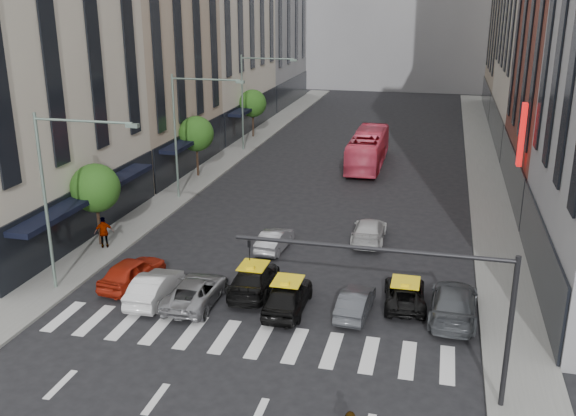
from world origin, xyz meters
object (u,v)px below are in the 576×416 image
Objects in this scene: car_red at (132,272)px; car_white_front at (155,287)px; streetlamp_near at (60,180)px; taxi_left at (254,279)px; taxi_center at (288,296)px; streetlamp_mid at (187,121)px; streetlamp_far at (252,90)px; pedestrian_far at (104,232)px; bus at (368,149)px.

car_white_front is (1.88, -1.35, -0.04)m from car_red.
streetlamp_near reaches higher than taxi_left.
streetlamp_mid is at bearing -54.59° from taxi_center.
streetlamp_mid is 2.05× the size of car_red.
taxi_center is (11.15, -31.39, -5.14)m from streetlamp_far.
pedestrian_far reaches higher than taxi_center.
taxi_left is at bearing -36.13° from taxi_center.
car_red is 28.86m from bus.
taxi_center is 13.32m from pedestrian_far.
streetlamp_far is at bearing -77.85° from car_red.
streetlamp_near is at bearing -90.00° from streetlamp_mid.
streetlamp_far reaches higher than taxi_left.
bus is (2.52, 26.75, 0.84)m from taxi_left.
car_red is (2.64, -14.54, -5.16)m from streetlamp_mid.
bus is at bearing 68.28° from streetlamp_near.
streetlamp_near is 7.45m from pedestrian_far.
bus is at bearing -91.25° from taxi_center.
streetlamp_near is 32.00m from streetlamp_far.
streetlamp_far reaches higher than car_white_front.
car_white_front is (4.53, -15.90, -5.19)m from streetlamp_mid.
streetlamp_near is 16.00m from streetlamp_mid.
taxi_left is at bearing 13.47° from streetlamp_near.
streetlamp_mid is 11.55m from pedestrian_far.
streetlamp_near reaches higher than pedestrian_far.
streetlamp_mid is 1.00× the size of streetlamp_far.
taxi_center is at bearing 140.16° from taxi_left.
streetlamp_mid is at bearing -61.21° from taxi_left.
car_white_front is at bearing -74.10° from streetlamp_mid.
streetlamp_mid is 1.82× the size of taxi_left.
pedestrian_far reaches higher than car_red.
taxi_center reaches higher than taxi_left.
streetlamp_mid is at bearing 90.00° from streetlamp_near.
streetlamp_near is at bearing 9.25° from taxi_left.
car_red is 0.39× the size of bus.
car_red is (2.64, -30.54, -5.16)m from streetlamp_far.
streetlamp_near is 4.75× the size of pedestrian_far.
taxi_left is 1.10× the size of taxi_center.
car_red reaches higher than car_white_front.
streetlamp_near is at bearing 68.12° from bus.
pedestrian_far is (-5.74, 5.46, 0.39)m from car_white_front.
streetlamp_far is at bearing 90.00° from streetlamp_mid.
bus reaches higher than taxi_center.
streetlamp_mid is at bearing -72.50° from car_red.
car_white_front is 6.64m from taxi_center.
car_red is at bearing 28.85° from streetlamp_near.
car_white_front is 0.87× the size of taxi_left.
streetlamp_near is 12.29m from taxi_center.
pedestrian_far is at bearing 102.29° from streetlamp_near.
taxi_center is at bearing -177.27° from car_white_front.
pedestrian_far reaches higher than car_white_front.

